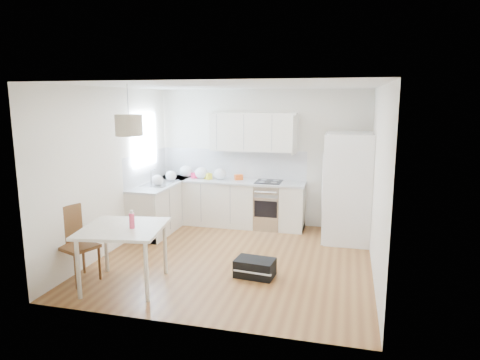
% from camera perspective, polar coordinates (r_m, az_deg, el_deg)
% --- Properties ---
extents(floor, '(4.20, 4.20, 0.00)m').
position_cam_1_polar(floor, '(6.94, -0.66, -10.45)').
color(floor, brown).
rests_on(floor, ground).
extents(ceiling, '(4.20, 4.20, 0.00)m').
position_cam_1_polar(ceiling, '(6.47, -0.71, 12.44)').
color(ceiling, white).
rests_on(ceiling, wall_back).
extents(wall_back, '(4.20, 0.00, 4.20)m').
position_cam_1_polar(wall_back, '(8.59, 2.95, 2.98)').
color(wall_back, white).
rests_on(wall_back, floor).
extents(wall_left, '(0.00, 4.20, 4.20)m').
position_cam_1_polar(wall_left, '(7.39, -16.61, 1.28)').
color(wall_left, white).
rests_on(wall_left, floor).
extents(wall_right, '(0.00, 4.20, 4.20)m').
position_cam_1_polar(wall_right, '(6.37, 17.89, -0.26)').
color(wall_right, white).
rests_on(wall_right, floor).
extents(window_glassblock, '(0.02, 1.00, 1.00)m').
position_cam_1_polar(window_glassblock, '(8.33, -12.64, 5.27)').
color(window_glassblock, '#BFE0F9').
rests_on(window_glassblock, wall_left).
extents(cabinets_back, '(3.00, 0.60, 0.88)m').
position_cam_1_polar(cabinets_back, '(8.61, -1.43, -3.15)').
color(cabinets_back, silver).
rests_on(cabinets_back, floor).
extents(cabinets_left, '(0.60, 1.80, 0.88)m').
position_cam_1_polar(cabinets_left, '(8.47, -10.39, -3.56)').
color(cabinets_left, silver).
rests_on(cabinets_left, floor).
extents(counter_back, '(3.02, 0.64, 0.04)m').
position_cam_1_polar(counter_back, '(8.52, -1.44, -0.14)').
color(counter_back, '#BABDC0').
rests_on(counter_back, cabinets_back).
extents(counter_left, '(0.64, 1.82, 0.04)m').
position_cam_1_polar(counter_left, '(8.37, -10.49, -0.51)').
color(counter_left, '#BABDC0').
rests_on(counter_left, cabinets_left).
extents(backsplash_back, '(3.00, 0.01, 0.58)m').
position_cam_1_polar(backsplash_back, '(8.74, -0.93, 2.20)').
color(backsplash_back, white).
rests_on(backsplash_back, wall_back).
extents(backsplash_left, '(0.01, 1.80, 0.58)m').
position_cam_1_polar(backsplash_left, '(8.45, -12.38, 1.65)').
color(backsplash_left, white).
rests_on(backsplash_left, wall_left).
extents(upper_cabinets, '(1.70, 0.32, 0.75)m').
position_cam_1_polar(upper_cabinets, '(8.41, 1.76, 6.42)').
color(upper_cabinets, silver).
rests_on(upper_cabinets, wall_back).
extents(range_oven, '(0.50, 0.61, 0.88)m').
position_cam_1_polar(range_oven, '(8.44, 3.82, -3.47)').
color(range_oven, '#B3B5B8').
rests_on(range_oven, floor).
extents(sink, '(0.50, 0.80, 0.16)m').
position_cam_1_polar(sink, '(8.33, -10.64, -0.47)').
color(sink, '#B3B5B8').
rests_on(sink, counter_left).
extents(refrigerator, '(0.92, 0.98, 1.93)m').
position_cam_1_polar(refrigerator, '(7.84, 14.24, -0.94)').
color(refrigerator, white).
rests_on(refrigerator, floor).
extents(dining_table, '(1.20, 1.20, 0.83)m').
position_cam_1_polar(dining_table, '(5.97, -15.30, -6.93)').
color(dining_table, '#BFB6A3').
rests_on(dining_table, floor).
extents(dining_chair, '(0.57, 0.57, 1.04)m').
position_cam_1_polar(dining_chair, '(6.38, -20.73, -8.11)').
color(dining_chair, '#533219').
rests_on(dining_chair, floor).
extents(drink_bottle, '(0.07, 0.07, 0.25)m').
position_cam_1_polar(drink_bottle, '(5.83, -14.23, -5.09)').
color(drink_bottle, '#E84061').
rests_on(drink_bottle, dining_table).
extents(gym_bag, '(0.59, 0.41, 0.25)m').
position_cam_1_polar(gym_bag, '(6.26, 2.00, -11.61)').
color(gym_bag, black).
rests_on(gym_bag, floor).
extents(pendant_lamp, '(0.35, 0.35, 0.27)m').
position_cam_1_polar(pendant_lamp, '(5.67, -14.59, 7.08)').
color(pendant_lamp, '#C4B197').
rests_on(pendant_lamp, ceiling).
extents(grocery_bag_a, '(0.27, 0.23, 0.24)m').
position_cam_1_polar(grocery_bag_a, '(8.87, -7.21, 1.14)').
color(grocery_bag_a, white).
rests_on(grocery_bag_a, counter_back).
extents(grocery_bag_b, '(0.26, 0.22, 0.24)m').
position_cam_1_polar(grocery_bag_b, '(8.67, -5.17, 0.94)').
color(grocery_bag_b, white).
rests_on(grocery_bag_b, counter_back).
extents(grocery_bag_c, '(0.25, 0.22, 0.23)m').
position_cam_1_polar(grocery_bag_c, '(8.55, -2.68, 0.81)').
color(grocery_bag_c, white).
rests_on(grocery_bag_c, counter_back).
extents(grocery_bag_d, '(0.22, 0.19, 0.20)m').
position_cam_1_polar(grocery_bag_d, '(8.54, -9.19, 0.56)').
color(grocery_bag_d, white).
rests_on(grocery_bag_d, counter_back).
extents(grocery_bag_e, '(0.22, 0.19, 0.20)m').
position_cam_1_polar(grocery_bag_e, '(8.12, -10.92, -0.01)').
color(grocery_bag_e, white).
rests_on(grocery_bag_e, counter_left).
extents(snack_orange, '(0.19, 0.17, 0.11)m').
position_cam_1_polar(snack_orange, '(8.51, -0.19, 0.37)').
color(snack_orange, '#D64D13').
rests_on(snack_orange, counter_back).
extents(snack_yellow, '(0.20, 0.19, 0.12)m').
position_cam_1_polar(snack_yellow, '(8.65, -4.33, 0.53)').
color(snack_yellow, yellow).
rests_on(snack_yellow, counter_back).
extents(snack_red, '(0.19, 0.16, 0.11)m').
position_cam_1_polar(snack_red, '(8.77, -6.00, 0.61)').
color(snack_red, '#B51639').
rests_on(snack_red, counter_back).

